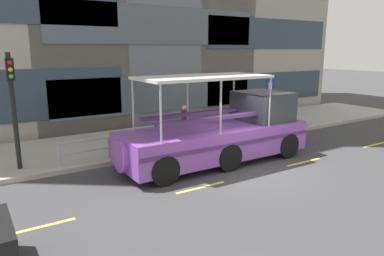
{
  "coord_description": "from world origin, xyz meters",
  "views": [
    {
      "loc": [
        -8.32,
        -9.28,
        4.25
      ],
      "look_at": [
        -1.13,
        1.96,
        1.3
      ],
      "focal_mm": 33.36,
      "sensor_mm": 36.0,
      "label": 1
    }
  ],
  "objects": [
    {
      "name": "sidewalk",
      "position": [
        0.0,
        5.6,
        0.09
      ],
      "size": [
        32.0,
        4.8,
        0.18
      ],
      "primitive_type": "cube",
      "color": "#A8A59E",
      "rests_on": "ground_plane"
    },
    {
      "name": "traffic_light_pole",
      "position": [
        -7.0,
        3.88,
        2.6
      ],
      "size": [
        0.24,
        0.46,
        3.98
      ],
      "color": "black",
      "rests_on": "sidewalk"
    },
    {
      "name": "lane_centreline",
      "position": [
        -0.0,
        -0.55,
        0.0
      ],
      "size": [
        25.8,
        0.12,
        0.01
      ],
      "color": "#DBD64C",
      "rests_on": "ground_plane"
    },
    {
      "name": "curb_edge",
      "position": [
        0.0,
        3.11,
        0.09
      ],
      "size": [
        32.0,
        0.18,
        0.18
      ],
      "primitive_type": "cube",
      "color": "#B2ADA3",
      "rests_on": "ground_plane"
    },
    {
      "name": "ground_plane",
      "position": [
        0.0,
        0.0,
        0.0
      ],
      "size": [
        120.0,
        120.0,
        0.0
      ],
      "primitive_type": "plane",
      "color": "#3D3D3F"
    },
    {
      "name": "curb_guardrail",
      "position": [
        -0.28,
        3.45,
        0.75
      ],
      "size": [
        11.06,
        0.09,
        0.85
      ],
      "color": "#9EA0A8",
      "rests_on": "sidewalk"
    },
    {
      "name": "pedestrian_mid_left",
      "position": [
        0.1,
        4.53,
        1.12
      ],
      "size": [
        0.21,
        0.45,
        1.55
      ],
      "color": "#1E2338",
      "rests_on": "sidewalk"
    },
    {
      "name": "parking_sign",
      "position": [
        4.97,
        4.06,
        1.95
      ],
      "size": [
        0.6,
        0.12,
        2.61
      ],
      "color": "#4C4F54",
      "rests_on": "sidewalk"
    },
    {
      "name": "pedestrian_near_bow",
      "position": [
        3.17,
        4.61,
        1.14
      ],
      "size": [
        0.25,
        0.44,
        1.59
      ],
      "color": "black",
      "rests_on": "sidewalk"
    },
    {
      "name": "duck_tour_boat",
      "position": [
        0.06,
        1.33,
        1.09
      ],
      "size": [
        9.27,
        2.5,
        3.33
      ],
      "color": "purple",
      "rests_on": "ground_plane"
    }
  ]
}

